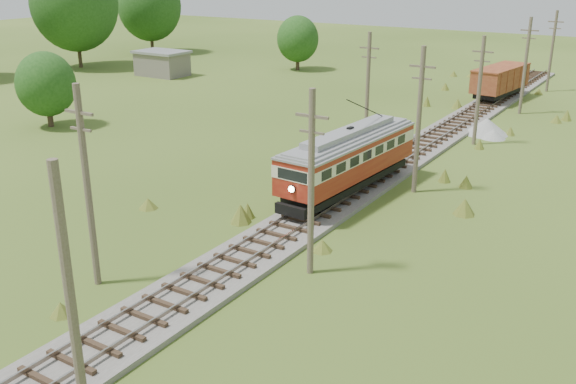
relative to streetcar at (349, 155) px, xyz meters
The scene contains 17 objects.
railbed_main 6.24m from the streetcar, 90.00° to the left, with size 3.60×96.00×0.57m.
streetcar is the anchor object (origin of this frame).
gondola 33.89m from the streetcar, 90.00° to the left, with size 3.93×9.13×2.94m.
gravel_pile 19.61m from the streetcar, 81.04° to the left, with size 3.73×3.96×1.36m.
utility_pole_r_1 23.51m from the streetcar, 82.40° to the right, with size 0.30×0.30×8.80m.
utility_pole_r_2 10.91m from the streetcar, 72.13° to the right, with size 1.60×0.30×8.60m.
utility_pole_r_3 4.70m from the streetcar, 40.80° to the left, with size 1.60×0.30×9.00m.
utility_pole_r_4 16.14m from the streetcar, 79.22° to the left, with size 1.60×0.30×8.40m.
utility_pole_r_5 29.03m from the streetcar, 83.26° to the left, with size 1.60×0.30×8.90m.
utility_pole_r_6 41.93m from the streetcar, 85.62° to the left, with size 1.60×0.30×8.70m.
utility_pole_l_a 16.90m from the streetcar, 104.50° to the right, with size 1.60×0.30×9.00m.
utility_pole_l_b 12.73m from the streetcar, 110.93° to the left, with size 1.60×0.30×8.60m.
tree_left_4 60.11m from the streetcar, 154.49° to the left, with size 11.34×11.34×14.61m.
tree_left_5 70.01m from the streetcar, 143.29° to the left, with size 9.66×9.66×12.44m.
tree_mid_a 48.65m from the streetcar, 125.15° to the left, with size 5.46×5.46×7.03m.
tree_mid_c 30.07m from the streetcar, behind, with size 5.04×5.04×6.49m.
shed 48.14m from the streetcar, 146.21° to the left, with size 6.40×4.40×3.10m.
Camera 1 is at (16.71, -5.13, 13.61)m, focal length 40.00 mm.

